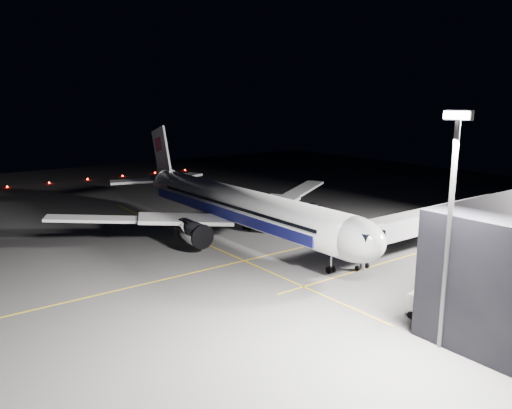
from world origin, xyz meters
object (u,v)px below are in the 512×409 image
object	(u,v)px
floodlight_mast_south	(450,211)
safety_cone_b	(274,223)
baggage_tug	(314,208)
airliner	(234,205)
safety_cone_a	(324,231)
service_truck	(433,308)
safety_cone_c	(281,227)
jet_bridge	(429,220)

from	to	relation	value
floodlight_mast_south	safety_cone_b	bearing A→B (deg)	159.93
floodlight_mast_south	baggage_tug	size ratio (longest dim) A/B	6.98
airliner	safety_cone_a	xyz separation A→B (m)	(7.08, 12.92, -4.82)
service_truck	safety_cone_a	xyz separation A→B (m)	(-30.44, 14.84, -0.97)
baggage_tug	safety_cone_b	size ratio (longest dim) A/B	4.59
safety_cone_b	safety_cone_c	bearing A→B (deg)	-12.99
safety_cone_a	safety_cone_b	distance (m)	9.74
service_truck	baggage_tug	size ratio (longest dim) A/B	1.71
airliner	safety_cone_b	bearing A→B (deg)	102.36
airliner	floodlight_mast_south	world-z (taller)	floodlight_mast_south
safety_cone_a	baggage_tug	bearing A→B (deg)	142.75
floodlight_mast_south	safety_cone_a	bearing A→B (deg)	150.89
service_truck	baggage_tug	world-z (taller)	service_truck
floodlight_mast_south	safety_cone_c	xyz separation A→B (m)	(-40.31, 15.12, -12.05)
safety_cone_a	jet_bridge	bearing A→B (deg)	17.80
safety_cone_b	airliner	bearing A→B (deg)	-77.64
airliner	service_truck	bearing A→B (deg)	-2.94
floodlight_mast_south	safety_cone_a	size ratio (longest dim) A/B	30.22
safety_cone_a	floodlight_mast_south	bearing A→B (deg)	-29.11
jet_bridge	safety_cone_c	size ratio (longest dim) A/B	53.05
baggage_tug	safety_cone_b	xyz separation A→B (m)	(2.72, -12.22, -0.53)
jet_bridge	service_truck	xyz separation A→B (m)	(14.44, -19.98, -3.27)
safety_cone_a	safety_cone_b	xyz separation A→B (m)	(-9.22, -3.14, -0.02)
baggage_tug	floodlight_mast_south	bearing A→B (deg)	-46.38
service_truck	safety_cone_b	size ratio (longest dim) A/B	7.82
airliner	safety_cone_a	distance (m)	15.50
airliner	baggage_tug	distance (m)	22.93
service_truck	jet_bridge	bearing A→B (deg)	116.31
jet_bridge	safety_cone_c	xyz separation A→B (m)	(-22.31, -8.95, -4.26)
airliner	safety_cone_c	distance (m)	10.34
service_truck	safety_cone_a	size ratio (longest dim) A/B	7.38
safety_cone_b	baggage_tug	bearing A→B (deg)	102.53
airliner	service_truck	xyz separation A→B (m)	(37.52, -1.92, -3.85)
airliner	service_truck	world-z (taller)	airliner
service_truck	safety_cone_b	bearing A→B (deg)	154.02
baggage_tug	safety_cone_a	xyz separation A→B (m)	(11.94, -9.08, -0.51)
jet_bridge	service_truck	distance (m)	24.87
floodlight_mast_south	safety_cone_a	world-z (taller)	floodlight_mast_south
floodlight_mast_south	baggage_tug	distance (m)	55.02
airliner	floodlight_mast_south	size ratio (longest dim) A/B	2.97
safety_cone_c	floodlight_mast_south	bearing A→B (deg)	-20.56
floodlight_mast_south	safety_cone_c	bearing A→B (deg)	159.44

